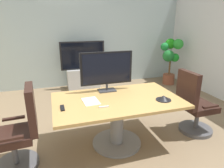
% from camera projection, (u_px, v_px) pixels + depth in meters
% --- Properties ---
extents(ground_plane, '(7.24, 7.24, 0.00)m').
position_uv_depth(ground_plane, '(121.00, 140.00, 3.19)').
color(ground_plane, '#7A664C').
extents(wall_back_glass_partition, '(5.90, 0.10, 2.78)m').
position_uv_depth(wall_back_glass_partition, '(84.00, 37.00, 5.58)').
color(wall_back_glass_partition, '#9EB2B7').
rests_on(wall_back_glass_partition, ground).
extents(conference_table, '(1.84, 1.10, 0.75)m').
position_uv_depth(conference_table, '(117.00, 111.00, 2.94)').
color(conference_table, '#B2894C').
rests_on(conference_table, ground).
extents(office_chair_left, '(0.61, 0.59, 1.09)m').
position_uv_depth(office_chair_left, '(20.00, 135.00, 2.51)').
color(office_chair_left, '#4C4C51').
rests_on(office_chair_left, ground).
extents(office_chair_right, '(0.60, 0.57, 1.09)m').
position_uv_depth(office_chair_right, '(194.00, 108.00, 3.29)').
color(office_chair_right, '#4C4C51').
rests_on(office_chair_right, ground).
extents(tv_monitor, '(0.84, 0.18, 0.64)m').
position_uv_depth(tv_monitor, '(107.00, 69.00, 3.10)').
color(tv_monitor, '#333338').
rests_on(tv_monitor, conference_table).
extents(wall_display_unit, '(1.20, 0.36, 1.31)m').
position_uv_depth(wall_display_unit, '(83.00, 73.00, 5.52)').
color(wall_display_unit, '#B7BABC').
rests_on(wall_display_unit, ground).
extents(potted_plant, '(0.62, 0.54, 1.34)m').
position_uv_depth(potted_plant, '(171.00, 57.00, 5.74)').
color(potted_plant, brown).
rests_on(potted_plant, ground).
extents(conference_phone, '(0.22, 0.22, 0.07)m').
position_uv_depth(conference_phone, '(164.00, 98.00, 2.83)').
color(conference_phone, black).
rests_on(conference_phone, conference_table).
extents(remote_control, '(0.05, 0.17, 0.02)m').
position_uv_depth(remote_control, '(62.00, 108.00, 2.56)').
color(remote_control, black).
rests_on(remote_control, conference_table).
extents(whiteboard_marker, '(0.13, 0.03, 0.02)m').
position_uv_depth(whiteboard_marker, '(104.00, 107.00, 2.59)').
color(whiteboard_marker, silver).
rests_on(whiteboard_marker, conference_table).
extents(paper_notepad, '(0.23, 0.31, 0.01)m').
position_uv_depth(paper_notepad, '(91.00, 101.00, 2.78)').
color(paper_notepad, white).
rests_on(paper_notepad, conference_table).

